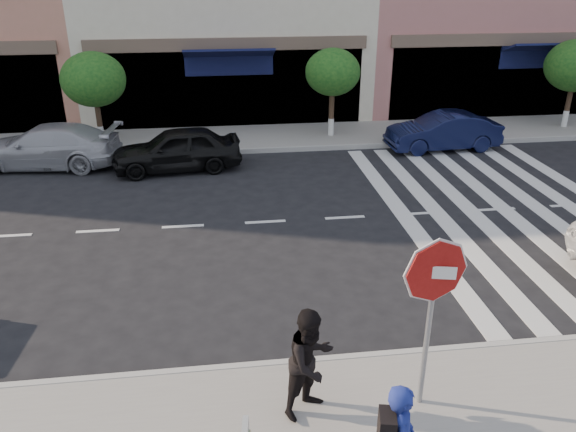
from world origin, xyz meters
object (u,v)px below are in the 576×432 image
object	(u,v)px
stop_sign	(434,288)
walker	(311,362)
car_far_left	(46,146)
car_far_right	(443,131)
car_far_mid	(177,149)

from	to	relation	value
stop_sign	walker	distance (m)	1.90
car_far_left	car_far_right	bearing A→B (deg)	98.10
car_far_left	car_far_mid	xyz separation A→B (m)	(4.02, -0.83, 0.00)
walker	car_far_left	distance (m)	13.15
car_far_left	walker	bearing A→B (deg)	36.40
stop_sign	walker	bearing A→B (deg)	-170.44
walker	car_far_right	distance (m)	13.32
stop_sign	walker	world-z (taller)	stop_sign
stop_sign	car_far_mid	xyz separation A→B (m)	(-3.89, 10.77, -1.37)
stop_sign	car_far_left	bearing A→B (deg)	136.66
car_far_right	car_far_left	bearing A→B (deg)	-92.55
stop_sign	car_far_left	xyz separation A→B (m)	(-7.91, 11.60, -1.37)
stop_sign	car_far_left	distance (m)	14.10
stop_sign	car_far_right	bearing A→B (deg)	79.63
car_far_mid	car_far_right	size ratio (longest dim) A/B	1.02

